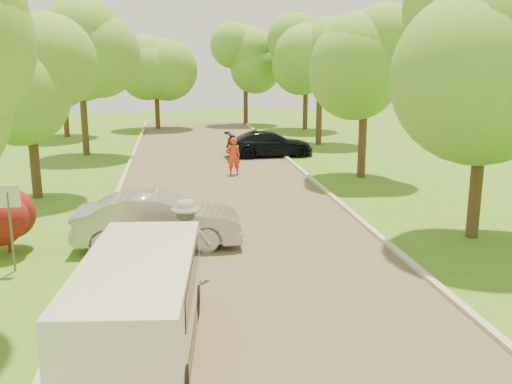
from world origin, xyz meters
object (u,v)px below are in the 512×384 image
silver_sedan (159,220)px  street_sign (9,210)px  person_striped (234,156)px  longboard (187,277)px  person_olive (254,144)px  minivan (139,305)px  dark_sedan (270,144)px  skateboarder (186,238)px

silver_sedan → street_sign: bearing=114.6°
person_striped → longboard: bearing=76.7°
street_sign → person_olive: (8.21, 15.83, -0.80)m
longboard → person_striped: size_ratio=0.57×
minivan → dark_sedan: (5.80, 20.74, -0.25)m
street_sign → skateboarder: street_sign is taller
person_olive → skateboarder: bearing=35.4°
longboard → skateboarder: (0.00, -0.00, 0.95)m
longboard → person_striped: bearing=-105.6°
minivan → street_sign: bearing=131.5°
street_sign → dark_sedan: (9.10, 16.14, -0.88)m
minivan → skateboarder: 3.47m
minivan → longboard: minivan is taller
minivan → person_striped: (3.33, 15.91, -0.08)m
person_olive → person_striped: bearing=29.3°
minivan → silver_sedan: 6.05m
minivan → dark_sedan: size_ratio=1.05×
minivan → person_striped: bearing=84.0°
minivan → longboard: (0.90, 3.34, -0.83)m
street_sign → skateboarder: 4.42m
dark_sedan → longboard: size_ratio=4.86×
silver_sedan → person_striped: bearing=-15.4°
longboard → skateboarder: size_ratio=0.52×
person_striped → skateboarder: bearing=76.7°
street_sign → dark_sedan: 18.55m
street_sign → person_olive: bearing=62.6°
silver_sedan → skateboarder: size_ratio=2.47×
dark_sedan → skateboarder: bearing=160.2°
minivan → dark_sedan: minivan is taller
street_sign → minivan: size_ratio=0.44×
dark_sedan → skateboarder: 18.08m
minivan → person_olive: 21.01m
street_sign → person_olive: 17.85m
street_sign → silver_sedan: (3.50, 1.45, -0.81)m
minivan → skateboarder: size_ratio=2.66×
street_sign → person_striped: bearing=59.6°
skateboarder → person_olive: (4.00, 17.08, -0.29)m
minivan → person_striped: size_ratio=2.88×
street_sign → silver_sedan: street_sign is taller
person_striped → person_olive: bearing=-111.6°
silver_sedan → longboard: (0.71, -2.70, -0.65)m
dark_sedan → person_striped: person_striped is taller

